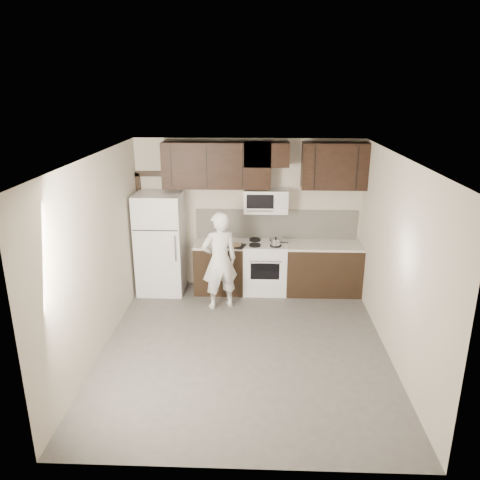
# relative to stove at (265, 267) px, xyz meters

# --- Properties ---
(floor) EXTENTS (4.50, 4.50, 0.00)m
(floor) POSITION_rel_stove_xyz_m (-0.30, -1.94, -0.46)
(floor) COLOR #524F4D
(floor) RESTS_ON ground
(back_wall) EXTENTS (4.00, 0.00, 4.00)m
(back_wall) POSITION_rel_stove_xyz_m (-0.30, 0.31, 0.89)
(back_wall) COLOR beige
(back_wall) RESTS_ON ground
(ceiling) EXTENTS (4.50, 4.50, 0.00)m
(ceiling) POSITION_rel_stove_xyz_m (-0.30, -1.94, 2.24)
(ceiling) COLOR white
(ceiling) RESTS_ON back_wall
(counter_run) EXTENTS (2.95, 0.64, 0.91)m
(counter_run) POSITION_rel_stove_xyz_m (0.30, 0.00, -0.00)
(counter_run) COLOR black
(counter_run) RESTS_ON floor
(stove) EXTENTS (0.76, 0.66, 0.94)m
(stove) POSITION_rel_stove_xyz_m (0.00, 0.00, 0.00)
(stove) COLOR white
(stove) RESTS_ON floor
(backsplash) EXTENTS (2.90, 0.02, 0.54)m
(backsplash) POSITION_rel_stove_xyz_m (0.20, 0.30, 0.72)
(backsplash) COLOR beige
(backsplash) RESTS_ON counter_run
(upper_cabinets) EXTENTS (3.48, 0.35, 0.78)m
(upper_cabinets) POSITION_rel_stove_xyz_m (-0.09, 0.14, 1.82)
(upper_cabinets) COLOR black
(upper_cabinets) RESTS_ON back_wall
(microwave) EXTENTS (0.76, 0.42, 0.40)m
(microwave) POSITION_rel_stove_xyz_m (-0.00, 0.12, 1.19)
(microwave) COLOR white
(microwave) RESTS_ON upper_cabinets
(refrigerator) EXTENTS (0.80, 0.76, 1.80)m
(refrigerator) POSITION_rel_stove_xyz_m (-1.85, -0.05, 0.44)
(refrigerator) COLOR white
(refrigerator) RESTS_ON floor
(door_trim) EXTENTS (0.50, 0.08, 2.12)m
(door_trim) POSITION_rel_stove_xyz_m (-2.22, 0.27, 0.79)
(door_trim) COLOR black
(door_trim) RESTS_ON floor
(saucepan) EXTENTS (0.30, 0.18, 0.17)m
(saucepan) POSITION_rel_stove_xyz_m (0.18, -0.15, 0.52)
(saucepan) COLOR silver
(saucepan) RESTS_ON stove
(baking_tray) EXTENTS (0.41, 0.35, 0.02)m
(baking_tray) POSITION_rel_stove_xyz_m (-0.53, -0.18, 0.46)
(baking_tray) COLOR black
(baking_tray) RESTS_ON counter_run
(pizza) EXTENTS (0.30, 0.30, 0.02)m
(pizza) POSITION_rel_stove_xyz_m (-0.53, -0.18, 0.48)
(pizza) COLOR tan
(pizza) RESTS_ON baking_tray
(person) EXTENTS (0.71, 0.60, 1.66)m
(person) POSITION_rel_stove_xyz_m (-0.75, -0.68, 0.37)
(person) COLOR silver
(person) RESTS_ON floor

